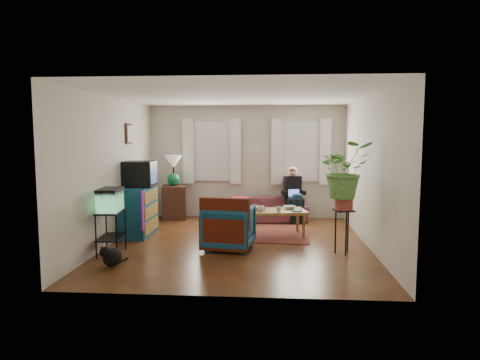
# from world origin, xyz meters

# --- Properties ---
(floor) EXTENTS (4.50, 5.00, 0.01)m
(floor) POSITION_xyz_m (0.00, 0.00, 0.00)
(floor) COLOR #4F2B14
(floor) RESTS_ON ground
(ceiling) EXTENTS (4.50, 5.00, 0.01)m
(ceiling) POSITION_xyz_m (0.00, 0.00, 2.60)
(ceiling) COLOR white
(ceiling) RESTS_ON wall_back
(wall_back) EXTENTS (4.50, 0.01, 2.60)m
(wall_back) POSITION_xyz_m (0.00, 2.50, 1.30)
(wall_back) COLOR silver
(wall_back) RESTS_ON floor
(wall_front) EXTENTS (4.50, 0.01, 2.60)m
(wall_front) POSITION_xyz_m (0.00, -2.50, 1.30)
(wall_front) COLOR silver
(wall_front) RESTS_ON floor
(wall_left) EXTENTS (0.01, 5.00, 2.60)m
(wall_left) POSITION_xyz_m (-2.25, 0.00, 1.30)
(wall_left) COLOR silver
(wall_left) RESTS_ON floor
(wall_right) EXTENTS (0.01, 5.00, 2.60)m
(wall_right) POSITION_xyz_m (2.25, 0.00, 1.30)
(wall_right) COLOR silver
(wall_right) RESTS_ON floor
(window_left) EXTENTS (1.08, 0.04, 1.38)m
(window_left) POSITION_xyz_m (-0.80, 2.48, 1.55)
(window_left) COLOR white
(window_left) RESTS_ON wall_back
(window_right) EXTENTS (1.08, 0.04, 1.38)m
(window_right) POSITION_xyz_m (1.25, 2.48, 1.55)
(window_right) COLOR white
(window_right) RESTS_ON wall_back
(curtains_left) EXTENTS (1.36, 0.06, 1.50)m
(curtains_left) POSITION_xyz_m (-0.80, 2.40, 1.55)
(curtains_left) COLOR white
(curtains_left) RESTS_ON wall_back
(curtains_right) EXTENTS (1.36, 0.06, 1.50)m
(curtains_right) POSITION_xyz_m (1.25, 2.40, 1.55)
(curtains_right) COLOR white
(curtains_right) RESTS_ON wall_back
(picture_frame) EXTENTS (0.04, 0.32, 0.40)m
(picture_frame) POSITION_xyz_m (-2.21, 0.85, 1.95)
(picture_frame) COLOR #3D2616
(picture_frame) RESTS_ON wall_left
(area_rug) EXTENTS (2.10, 1.72, 0.01)m
(area_rug) POSITION_xyz_m (0.31, 0.85, 0.01)
(area_rug) COLOR brown
(area_rug) RESTS_ON floor
(sofa) EXTENTS (1.94, 1.06, 0.72)m
(sofa) POSITION_xyz_m (0.43, 2.05, 0.36)
(sofa) COLOR brown
(sofa) RESTS_ON floor
(seated_person) EXTENTS (0.56, 0.64, 1.09)m
(seated_person) POSITION_xyz_m (1.08, 2.18, 0.55)
(seated_person) COLOR black
(seated_person) RESTS_ON sofa
(side_table) EXTENTS (0.61, 0.61, 0.77)m
(side_table) POSITION_xyz_m (-1.65, 2.17, 0.39)
(side_table) COLOR #412718
(side_table) RESTS_ON floor
(table_lamp) EXTENTS (0.46, 0.46, 0.71)m
(table_lamp) POSITION_xyz_m (-1.65, 2.17, 1.10)
(table_lamp) COLOR white
(table_lamp) RESTS_ON side_table
(dresser) EXTENTS (0.52, 1.03, 0.93)m
(dresser) POSITION_xyz_m (-1.99, 0.56, 0.46)
(dresser) COLOR #126670
(dresser) RESTS_ON floor
(crt_tv) EXTENTS (0.57, 0.52, 0.50)m
(crt_tv) POSITION_xyz_m (-1.97, 0.66, 1.18)
(crt_tv) COLOR black
(crt_tv) RESTS_ON dresser
(aquarium_stand) EXTENTS (0.41, 0.67, 0.71)m
(aquarium_stand) POSITION_xyz_m (-2.00, -0.81, 0.36)
(aquarium_stand) COLOR black
(aquarium_stand) RESTS_ON floor
(aquarium) EXTENTS (0.37, 0.61, 0.37)m
(aquarium) POSITION_xyz_m (-2.00, -0.81, 0.90)
(aquarium) COLOR #7FD899
(aquarium) RESTS_ON aquarium_stand
(black_cat) EXTENTS (0.37, 0.46, 0.34)m
(black_cat) POSITION_xyz_m (-1.74, -1.45, 0.17)
(black_cat) COLOR black
(black_cat) RESTS_ON floor
(armchair) EXTENTS (0.89, 0.85, 0.81)m
(armchair) POSITION_xyz_m (-0.13, -0.31, 0.41)
(armchair) COLOR #126C6F
(armchair) RESTS_ON floor
(serape_throw) EXTENTS (0.84, 0.31, 0.67)m
(serape_throw) POSITION_xyz_m (-0.18, -0.62, 0.58)
(serape_throw) COLOR #9E0A0A
(serape_throw) RESTS_ON armchair
(coffee_table) EXTENTS (1.30, 0.85, 0.50)m
(coffee_table) POSITION_xyz_m (0.63, 0.67, 0.25)
(coffee_table) COLOR olive
(coffee_table) RESTS_ON floor
(cup_a) EXTENTS (0.16, 0.16, 0.11)m
(cup_a) POSITION_xyz_m (0.38, 0.52, 0.55)
(cup_a) COLOR white
(cup_a) RESTS_ON coffee_table
(cup_b) EXTENTS (0.13, 0.13, 0.10)m
(cup_b) POSITION_xyz_m (0.72, 0.49, 0.55)
(cup_b) COLOR beige
(cup_b) RESTS_ON coffee_table
(bowl) EXTENTS (0.27, 0.27, 0.06)m
(bowl) POSITION_xyz_m (0.93, 0.83, 0.53)
(bowl) COLOR white
(bowl) RESTS_ON coffee_table
(snack_tray) EXTENTS (0.43, 0.43, 0.04)m
(snack_tray) POSITION_xyz_m (0.28, 0.78, 0.52)
(snack_tray) COLOR #B21414
(snack_tray) RESTS_ON coffee_table
(birdcage) EXTENTS (0.23, 0.23, 0.35)m
(birdcage) POSITION_xyz_m (1.07, 0.58, 0.67)
(birdcage) COLOR #115B6B
(birdcage) RESTS_ON coffee_table
(plant_stand) EXTENTS (0.36, 0.36, 0.73)m
(plant_stand) POSITION_xyz_m (1.74, -0.51, 0.36)
(plant_stand) COLOR black
(plant_stand) RESTS_ON floor
(potted_plant) EXTENTS (0.96, 0.88, 0.92)m
(potted_plant) POSITION_xyz_m (1.74, -0.51, 1.23)
(potted_plant) COLOR #599947
(potted_plant) RESTS_ON plant_stand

